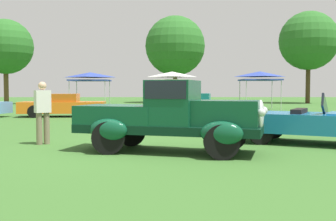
# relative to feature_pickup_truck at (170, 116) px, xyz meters

# --- Properties ---
(ground_plane) EXTENTS (120.00, 120.00, 0.00)m
(ground_plane) POSITION_rel_feature_pickup_truck_xyz_m (-0.76, 0.26, -0.87)
(ground_plane) COLOR #386628
(feature_pickup_truck) EXTENTS (4.60, 2.74, 1.70)m
(feature_pickup_truck) POSITION_rel_feature_pickup_truck_xyz_m (0.00, 0.00, 0.00)
(feature_pickup_truck) COLOR black
(feature_pickup_truck) RESTS_ON ground_plane
(neighbor_convertible) EXTENTS (4.55, 3.45, 1.40)m
(neighbor_convertible) POSITION_rel_feature_pickup_truck_xyz_m (4.05, 1.31, -0.29)
(neighbor_convertible) COLOR #1E7AB7
(neighbor_convertible) RESTS_ON ground_plane
(show_car_orange) EXTENTS (4.53, 1.98, 1.22)m
(show_car_orange) POSITION_rel_feature_pickup_truck_xyz_m (-5.55, 12.18, -0.27)
(show_car_orange) COLOR orange
(show_car_orange) RESTS_ON ground_plane
(show_car_teal) EXTENTS (4.18, 2.34, 1.22)m
(show_car_teal) POSITION_rel_feature_pickup_truck_xyz_m (1.80, 14.01, -0.27)
(show_car_teal) COLOR teal
(show_car_teal) RESTS_ON ground_plane
(spectator_near_truck) EXTENTS (0.47, 0.42, 1.69)m
(spectator_near_truck) POSITION_rel_feature_pickup_truck_xyz_m (-3.42, 1.37, 0.05)
(spectator_near_truck) COLOR #7F7056
(spectator_near_truck) RESTS_ON ground_plane
(canopy_tent_left_field) EXTENTS (2.87, 2.87, 2.71)m
(canopy_tent_left_field) POSITION_rel_feature_pickup_truck_xyz_m (-5.66, 21.30, 1.56)
(canopy_tent_left_field) COLOR #B7B7BC
(canopy_tent_left_field) RESTS_ON ground_plane
(canopy_tent_center_field) EXTENTS (2.64, 2.64, 2.71)m
(canopy_tent_center_field) POSITION_rel_feature_pickup_truck_xyz_m (0.48, 20.03, 1.55)
(canopy_tent_center_field) COLOR #B7B7BC
(canopy_tent_center_field) RESTS_ON ground_plane
(canopy_tent_right_field) EXTENTS (2.66, 2.66, 2.71)m
(canopy_tent_right_field) POSITION_rel_feature_pickup_truck_xyz_m (6.68, 19.38, 1.55)
(canopy_tent_right_field) COLOR #B7B7BC
(canopy_tent_right_field) RESTS_ON ground_plane
(treeline_far_left) EXTENTS (5.13, 5.13, 7.96)m
(treeline_far_left) POSITION_rel_feature_pickup_truck_xyz_m (-14.93, 29.11, 4.51)
(treeline_far_left) COLOR brown
(treeline_far_left) RESTS_ON ground_plane
(treeline_mid_left) EXTENTS (6.19, 6.19, 9.00)m
(treeline_mid_left) POSITION_rel_feature_pickup_truck_xyz_m (1.08, 33.15, 5.02)
(treeline_mid_left) COLOR #47331E
(treeline_mid_left) RESTS_ON ground_plane
(treeline_center) EXTENTS (5.84, 5.84, 9.16)m
(treeline_center) POSITION_rel_feature_pickup_truck_xyz_m (14.33, 31.32, 5.36)
(treeline_center) COLOR #47331E
(treeline_center) RESTS_ON ground_plane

